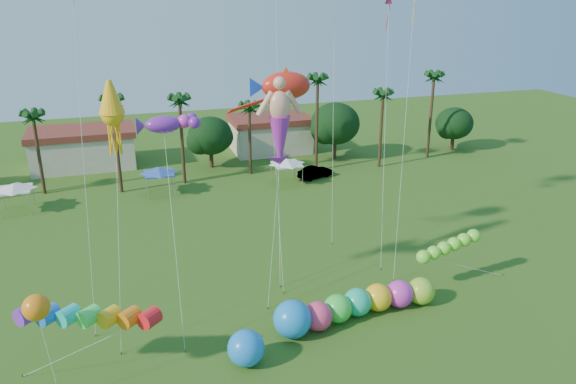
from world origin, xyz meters
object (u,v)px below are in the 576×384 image
object	(u,v)px
spectator_b	(390,295)
blue_ball	(246,348)
car_b	(315,172)
caterpillar_inflatable	(351,306)

from	to	relation	value
spectator_b	blue_ball	bearing A→B (deg)	-105.98
car_b	blue_ball	distance (m)	35.14
blue_ball	car_b	bearing A→B (deg)	63.28
caterpillar_inflatable	blue_ball	xyz separation A→B (m)	(-7.79, -2.58, 0.06)
car_b	spectator_b	xyz separation A→B (m)	(-4.67, -27.94, 0.10)
spectator_b	caterpillar_inflatable	xyz separation A→B (m)	(-3.34, -0.86, 0.23)
car_b	spectator_b	world-z (taller)	spectator_b
spectator_b	blue_ball	size ratio (longest dim) A/B	0.73
caterpillar_inflatable	car_b	bearing A→B (deg)	67.34
spectator_b	blue_ball	xyz separation A→B (m)	(-11.13, -3.44, 0.30)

